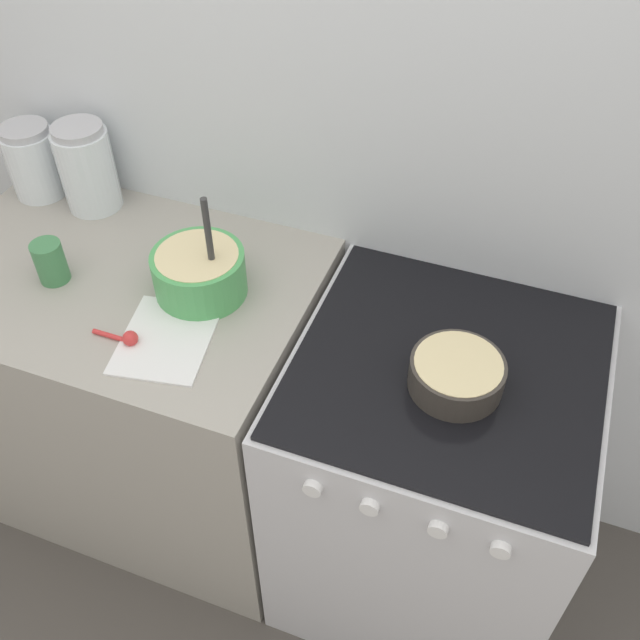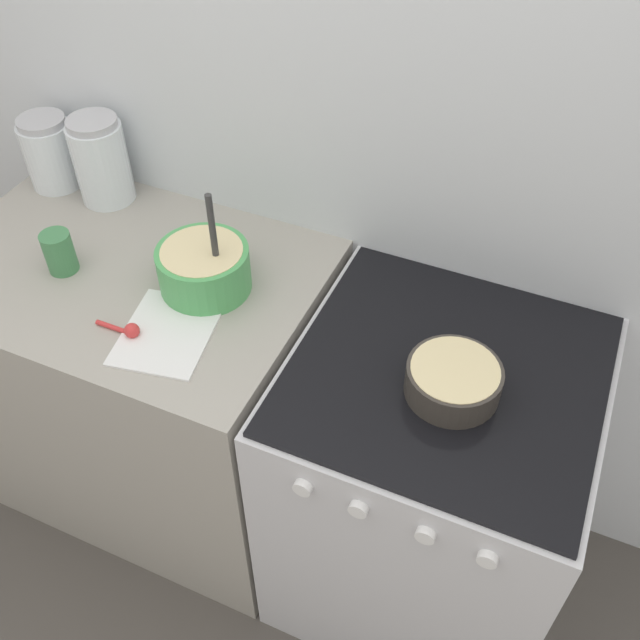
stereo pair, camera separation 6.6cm
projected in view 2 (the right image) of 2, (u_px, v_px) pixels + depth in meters
The scene contains 11 objects.
ground_plane at pixel (256, 619), 2.10m from camera, with size 12.00×12.00×0.00m, color #4C4742.
wall_back at pixel (361, 141), 1.72m from camera, with size 5.00×0.05×2.40m.
countertop_cabinet at pixel (151, 384), 2.14m from camera, with size 1.00×0.69×0.91m.
stove at pixel (426, 485), 1.89m from camera, with size 0.70×0.71×0.91m.
mixing_bowl at pixel (204, 266), 1.72m from camera, with size 0.23×0.23×0.29m.
baking_pan at pixel (453, 380), 1.50m from camera, with size 0.20×0.20×0.07m.
storage_jar_left at pixel (51, 157), 2.03m from camera, with size 0.15×0.15×0.21m.
storage_jar_middle at pixel (102, 166), 1.97m from camera, with size 0.15×0.15×0.25m.
tin_can at pixel (59, 252), 1.78m from camera, with size 0.08×0.08×0.11m.
recipe_page at pixel (168, 333), 1.65m from camera, with size 0.25×0.29×0.01m.
measuring_spoon at pixel (128, 330), 1.64m from camera, with size 0.12×0.04×0.04m.
Camera 2 is at (0.52, -0.72, 2.10)m, focal length 40.00 mm.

